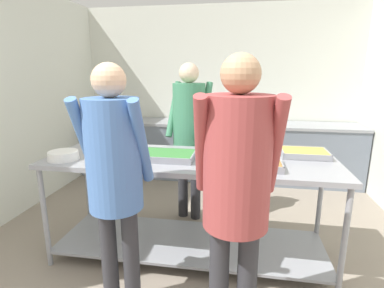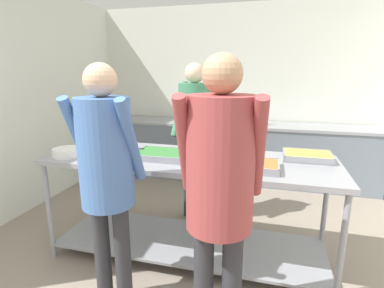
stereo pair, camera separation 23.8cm
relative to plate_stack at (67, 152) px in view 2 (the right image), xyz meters
The scene contains 14 objects.
wall_rear 2.94m from the plate_stack, 68.58° to the left, with size 4.42×0.06×2.65m.
wall_left 1.43m from the plate_stack, 143.39° to the left, with size 0.06×3.90×2.65m.
back_counter 2.63m from the plate_stack, 65.58° to the left, with size 4.26×0.65×0.89m.
serving_counter 1.12m from the plate_stack, 11.82° to the left, with size 2.46×0.82×0.93m.
plate_stack is the anchor object (origin of this frame).
sauce_pan 0.42m from the plate_stack, 30.69° to the left, with size 0.40×0.26×0.06m.
serving_tray_vegetables 0.86m from the plate_stack, 11.61° to the left, with size 0.50×0.33×0.05m.
broccoli_bowl 1.33m from the plate_stack, 19.92° to the left, with size 0.25×0.25×0.12m.
serving_tray_greens 1.60m from the plate_stack, ahead, with size 0.38×0.31×0.05m.
serving_tray_roast 2.07m from the plate_stack, 12.47° to the left, with size 0.39×0.30×0.05m.
guest_serving_left 0.84m from the plate_stack, 35.86° to the right, with size 0.45×0.35×1.70m.
guest_serving_right 1.59m from the plate_stack, 23.34° to the right, with size 0.49×0.37×1.74m.
cook_behind_counter 1.31m from the plate_stack, 46.20° to the left, with size 0.50×0.42×1.74m.
water_bottle 2.75m from the plate_stack, 55.30° to the left, with size 0.08×0.08×0.32m.
Camera 2 is at (0.64, -1.09, 1.65)m, focal length 28.00 mm.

